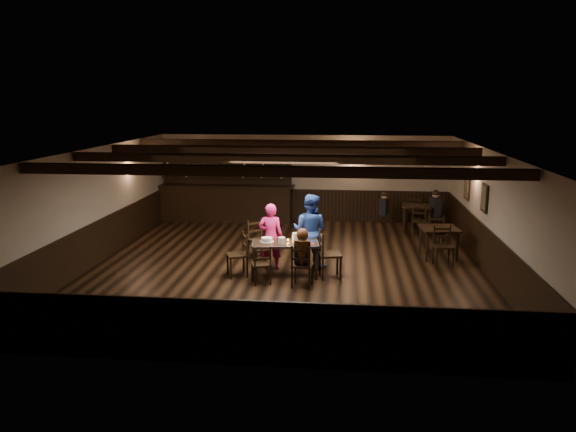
# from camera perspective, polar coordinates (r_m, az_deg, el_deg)

# --- Properties ---
(ground) EXTENTS (10.00, 10.00, 0.00)m
(ground) POSITION_cam_1_polar(r_m,az_deg,el_deg) (13.09, -0.12, -5.09)
(ground) COLOR black
(ground) RESTS_ON ground
(room_shell) EXTENTS (9.02, 10.02, 2.71)m
(room_shell) POSITION_cam_1_polar(r_m,az_deg,el_deg) (12.72, -0.07, 2.50)
(room_shell) COLOR #C1B3A0
(room_shell) RESTS_ON ground
(dining_table) EXTENTS (1.53, 0.90, 0.75)m
(dining_table) POSITION_cam_1_polar(r_m,az_deg,el_deg) (12.20, -0.28, -3.13)
(dining_table) COLOR black
(dining_table) RESTS_ON ground
(chair_near_left) EXTENTS (0.49, 0.48, 0.82)m
(chair_near_left) POSITION_cam_1_polar(r_m,az_deg,el_deg) (11.72, -2.68, -4.71)
(chair_near_left) COLOR black
(chair_near_left) RESTS_ON ground
(chair_near_right) EXTENTS (0.46, 0.44, 0.90)m
(chair_near_right) POSITION_cam_1_polar(r_m,az_deg,el_deg) (11.50, 1.39, -4.78)
(chair_near_right) COLOR black
(chair_near_right) RESTS_ON ground
(chair_end_left) EXTENTS (0.56, 0.57, 0.96)m
(chair_end_left) POSITION_cam_1_polar(r_m,az_deg,el_deg) (12.28, -4.82, -3.57)
(chair_end_left) COLOR black
(chair_end_left) RESTS_ON ground
(chair_end_right) EXTENTS (0.54, 0.56, 1.03)m
(chair_end_right) POSITION_cam_1_polar(r_m,az_deg,el_deg) (12.14, 3.90, -3.54)
(chair_end_right) COLOR black
(chair_end_right) RESTS_ON ground
(chair_far_pushed) EXTENTS (0.61, 0.61, 0.95)m
(chair_far_pushed) POSITION_cam_1_polar(r_m,az_deg,el_deg) (13.59, -3.18, -2.05)
(chair_far_pushed) COLOR black
(chair_far_pushed) RESTS_ON ground
(woman_pink) EXTENTS (0.56, 0.38, 1.51)m
(woman_pink) POSITION_cam_1_polar(r_m,az_deg,el_deg) (12.72, -1.77, -2.07)
(woman_pink) COLOR #DE1D7D
(woman_pink) RESTS_ON ground
(man_blue) EXTENTS (0.99, 0.86, 1.71)m
(man_blue) POSITION_cam_1_polar(r_m,az_deg,el_deg) (12.80, 2.24, -1.52)
(man_blue) COLOR navy
(man_blue) RESTS_ON ground
(seated_person) EXTENTS (0.33, 0.49, 0.80)m
(seated_person) POSITION_cam_1_polar(r_m,az_deg,el_deg) (11.48, 1.46, -3.29)
(seated_person) COLOR black
(seated_person) RESTS_ON ground
(cake) EXTENTS (0.30, 0.30, 0.10)m
(cake) POSITION_cam_1_polar(r_m,az_deg,el_deg) (12.25, -2.15, -2.43)
(cake) COLOR white
(cake) RESTS_ON dining_table
(plate_stack_a) EXTENTS (0.15, 0.15, 0.14)m
(plate_stack_a) POSITION_cam_1_polar(r_m,az_deg,el_deg) (12.07, -0.64, -2.50)
(plate_stack_a) COLOR white
(plate_stack_a) RESTS_ON dining_table
(plate_stack_b) EXTENTS (0.17, 0.17, 0.20)m
(plate_stack_b) POSITION_cam_1_polar(r_m,az_deg,el_deg) (12.23, 0.82, -2.18)
(plate_stack_b) COLOR white
(plate_stack_b) RESTS_ON dining_table
(tea_light) EXTENTS (0.05, 0.05, 0.06)m
(tea_light) POSITION_cam_1_polar(r_m,az_deg,el_deg) (12.26, -0.01, -2.50)
(tea_light) COLOR #A5A8AD
(tea_light) RESTS_ON dining_table
(salt_shaker) EXTENTS (0.04, 0.04, 0.10)m
(salt_shaker) POSITION_cam_1_polar(r_m,az_deg,el_deg) (12.11, 1.52, -2.57)
(salt_shaker) COLOR silver
(salt_shaker) RESTS_ON dining_table
(pepper_shaker) EXTENTS (0.04, 0.04, 0.09)m
(pepper_shaker) POSITION_cam_1_polar(r_m,az_deg,el_deg) (12.15, 1.54, -2.53)
(pepper_shaker) COLOR #A5A8AD
(pepper_shaker) RESTS_ON dining_table
(drink_glass) EXTENTS (0.08, 0.08, 0.12)m
(drink_glass) POSITION_cam_1_polar(r_m,az_deg,el_deg) (12.27, 0.88, -2.31)
(drink_glass) COLOR silver
(drink_glass) RESTS_ON dining_table
(menu_red) EXTENTS (0.30, 0.23, 0.00)m
(menu_red) POSITION_cam_1_polar(r_m,az_deg,el_deg) (12.12, 2.00, -2.78)
(menu_red) COLOR maroon
(menu_red) RESTS_ON dining_table
(menu_blue) EXTENTS (0.32, 0.28, 0.00)m
(menu_blue) POSITION_cam_1_polar(r_m,az_deg,el_deg) (12.31, 2.15, -2.55)
(menu_blue) COLOR navy
(menu_blue) RESTS_ON dining_table
(bar_counter) EXTENTS (4.42, 0.70, 2.20)m
(bar_counter) POSITION_cam_1_polar(r_m,az_deg,el_deg) (17.85, -6.47, 1.84)
(bar_counter) COLOR black
(bar_counter) RESTS_ON ground
(back_table_a) EXTENTS (0.95, 0.95, 0.75)m
(back_table_a) POSITION_cam_1_polar(r_m,az_deg,el_deg) (14.08, 15.09, -1.53)
(back_table_a) COLOR black
(back_table_a) RESTS_ON ground
(back_table_b) EXTENTS (0.92, 0.92, 0.75)m
(back_table_b) POSITION_cam_1_polar(r_m,az_deg,el_deg) (16.81, 12.92, 0.73)
(back_table_b) COLOR black
(back_table_b) RESTS_ON ground
(bg_patron_left) EXTENTS (0.30, 0.37, 0.67)m
(bg_patron_left) POSITION_cam_1_polar(r_m,az_deg,el_deg) (16.67, 9.71, 1.28)
(bg_patron_left) COLOR black
(bg_patron_left) RESTS_ON ground
(bg_patron_right) EXTENTS (0.31, 0.41, 0.76)m
(bg_patron_right) POSITION_cam_1_polar(r_m,az_deg,el_deg) (16.75, 14.74, 1.28)
(bg_patron_right) COLOR black
(bg_patron_right) RESTS_ON ground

